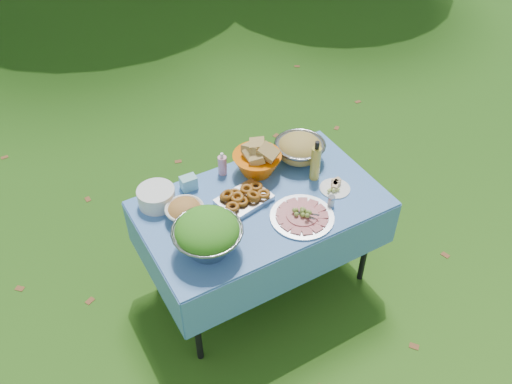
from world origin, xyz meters
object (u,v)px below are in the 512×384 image
(bread_bowl, at_px, (257,159))
(pasta_bowl_steel, at_px, (300,148))
(salad_bowl, at_px, (207,234))
(plate_stack, at_px, (156,197))
(charcuterie_platter, at_px, (302,212))
(oil_bottle, at_px, (316,160))
(picnic_table, at_px, (261,245))

(bread_bowl, bearing_deg, pasta_bowl_steel, -4.97)
(pasta_bowl_steel, bearing_deg, salad_bowl, -154.34)
(bread_bowl, height_order, pasta_bowl_steel, bread_bowl)
(plate_stack, height_order, charcuterie_platter, plate_stack)
(oil_bottle, bearing_deg, bread_bowl, 140.64)
(salad_bowl, distance_m, pasta_bowl_steel, 0.97)
(salad_bowl, bearing_deg, pasta_bowl_steel, 25.66)
(picnic_table, bearing_deg, charcuterie_platter, -58.64)
(plate_stack, bearing_deg, pasta_bowl_steel, -4.06)
(plate_stack, bearing_deg, salad_bowl, -78.00)
(picnic_table, bearing_deg, oil_bottle, 4.30)
(oil_bottle, bearing_deg, charcuterie_platter, -135.46)
(plate_stack, xyz_separation_m, charcuterie_platter, (0.69, -0.54, -0.01))
(picnic_table, relative_size, oil_bottle, 5.13)
(picnic_table, bearing_deg, bread_bowl, 65.34)
(plate_stack, bearing_deg, charcuterie_platter, -37.92)
(salad_bowl, bearing_deg, oil_bottle, 14.01)
(bread_bowl, relative_size, charcuterie_platter, 0.82)
(picnic_table, relative_size, pasta_bowl_steel, 4.42)
(plate_stack, xyz_separation_m, bread_bowl, (0.67, -0.04, 0.05))
(picnic_table, height_order, pasta_bowl_steel, pasta_bowl_steel)
(salad_bowl, height_order, oil_bottle, oil_bottle)
(bread_bowl, bearing_deg, oil_bottle, -39.36)
(picnic_table, height_order, plate_stack, plate_stack)
(salad_bowl, bearing_deg, bread_bowl, 38.20)
(salad_bowl, relative_size, plate_stack, 1.71)
(picnic_table, xyz_separation_m, plate_stack, (-0.55, 0.31, 0.44))
(salad_bowl, distance_m, charcuterie_platter, 0.59)
(picnic_table, bearing_deg, salad_bowl, -157.79)
(charcuterie_platter, xyz_separation_m, oil_bottle, (0.27, 0.26, 0.10))
(bread_bowl, height_order, oil_bottle, oil_bottle)
(plate_stack, xyz_separation_m, pasta_bowl_steel, (0.98, -0.07, 0.03))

